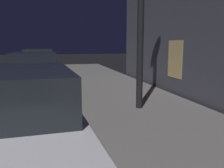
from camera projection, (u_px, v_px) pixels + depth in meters
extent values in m
cube|color=silver|center=(14.00, 133.00, 3.31)|extent=(1.87, 4.55, 0.64)
cube|color=#1E2328|center=(11.00, 91.00, 3.18)|extent=(1.57, 2.10, 0.56)
cylinder|color=black|center=(67.00, 116.00, 4.91)|extent=(0.24, 0.67, 0.66)
cube|color=navy|center=(35.00, 76.00, 9.09)|extent=(1.81, 4.19, 0.64)
cube|color=#1E2328|center=(34.00, 60.00, 8.90)|extent=(1.57, 2.00, 0.56)
cylinder|color=black|center=(15.00, 78.00, 10.15)|extent=(0.23, 0.66, 0.66)
cylinder|color=black|center=(59.00, 77.00, 10.58)|extent=(0.23, 0.66, 0.66)
cylinder|color=black|center=(3.00, 90.00, 7.68)|extent=(0.23, 0.66, 0.66)
cylinder|color=black|center=(61.00, 87.00, 8.10)|extent=(0.23, 0.66, 0.66)
cube|color=gold|center=(39.00, 64.00, 14.59)|extent=(1.92, 4.48, 0.64)
cube|color=#1E2328|center=(39.00, 54.00, 14.44)|extent=(1.65, 2.41, 0.56)
cylinder|color=black|center=(26.00, 66.00, 15.74)|extent=(0.24, 0.67, 0.66)
cylinder|color=black|center=(55.00, 65.00, 16.15)|extent=(0.24, 0.67, 0.66)
cylinder|color=black|center=(20.00, 70.00, 13.10)|extent=(0.24, 0.67, 0.66)
cylinder|color=black|center=(55.00, 70.00, 13.51)|extent=(0.24, 0.67, 0.66)
cube|color=#F2D17F|center=(176.00, 59.00, 7.91)|extent=(0.06, 0.90, 1.20)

